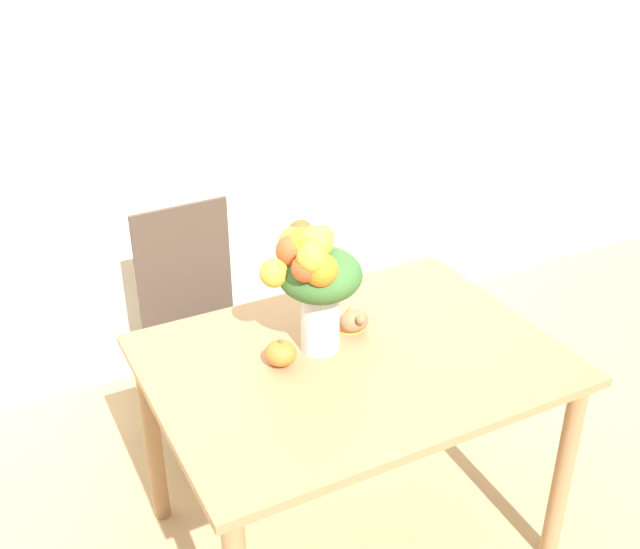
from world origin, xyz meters
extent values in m
plane|color=tan|center=(0.00, 0.00, 0.00)|extent=(12.00, 12.00, 0.00)
cube|color=silver|center=(0.00, 1.34, 1.35)|extent=(8.00, 0.06, 2.70)
cube|color=#9E754C|center=(0.00, 0.00, 0.75)|extent=(1.25, 0.92, 0.03)
cylinder|color=#9E754C|center=(0.57, -0.40, 0.37)|extent=(0.06, 0.06, 0.73)
cylinder|color=#9E754C|center=(-0.57, 0.40, 0.37)|extent=(0.06, 0.06, 0.73)
cylinder|color=#9E754C|center=(0.57, 0.40, 0.37)|extent=(0.06, 0.06, 0.73)
cylinder|color=silver|center=(-0.07, 0.09, 0.87)|extent=(0.12, 0.12, 0.21)
cylinder|color=silver|center=(-0.07, 0.09, 0.81)|extent=(0.11, 0.11, 0.10)
cylinder|color=#38662D|center=(-0.05, 0.09, 0.90)|extent=(0.01, 0.01, 0.26)
cylinder|color=#38662D|center=(-0.06, 0.11, 0.90)|extent=(0.01, 0.01, 0.26)
cylinder|color=#38662D|center=(-0.09, 0.10, 0.90)|extent=(0.01, 0.01, 0.26)
cylinder|color=#38662D|center=(-0.09, 0.07, 0.90)|extent=(0.01, 0.01, 0.26)
cylinder|color=#38662D|center=(-0.06, 0.06, 0.90)|extent=(0.01, 0.01, 0.26)
ellipsoid|color=#38662D|center=(-0.07, 0.09, 1.03)|extent=(0.26, 0.26, 0.15)
sphere|color=#D64C23|center=(-0.15, 0.12, 1.11)|extent=(0.10, 0.10, 0.10)
sphere|color=yellow|center=(-0.11, 0.00, 1.08)|extent=(0.07, 0.07, 0.07)
sphere|color=yellow|center=(-0.09, 0.07, 1.15)|extent=(0.10, 0.10, 0.10)
sphere|color=#AD9E33|center=(-0.11, 0.19, 1.11)|extent=(0.08, 0.08, 0.08)
sphere|color=orange|center=(-0.11, 0.00, 1.09)|extent=(0.10, 0.10, 0.10)
sphere|color=#AD9E33|center=(-0.15, 0.00, 1.14)|extent=(0.08, 0.08, 0.08)
sphere|color=#D64C23|center=(-0.16, 0.01, 1.10)|extent=(0.08, 0.08, 0.08)
sphere|color=#D64C23|center=(-0.07, 0.22, 1.11)|extent=(0.08, 0.08, 0.08)
sphere|color=#AD9E33|center=(-0.21, 0.11, 1.06)|extent=(0.09, 0.09, 0.09)
sphere|color=yellow|center=(-0.11, 0.12, 1.13)|extent=(0.10, 0.10, 0.10)
sphere|color=yellow|center=(-0.07, 0.10, 1.14)|extent=(0.08, 0.08, 0.08)
ellipsoid|color=orange|center=(-0.22, 0.07, 0.80)|extent=(0.10, 0.10, 0.08)
cylinder|color=brown|center=(-0.22, 0.07, 0.84)|extent=(0.01, 0.01, 0.02)
ellipsoid|color=#936642|center=(0.07, 0.12, 0.80)|extent=(0.10, 0.07, 0.08)
cone|color=orange|center=(0.07, 0.15, 0.81)|extent=(0.10, 0.10, 0.08)
sphere|color=#936642|center=(0.07, 0.08, 0.83)|extent=(0.03, 0.03, 0.03)
cube|color=#47382D|center=(-0.22, 0.76, 0.43)|extent=(0.44, 0.44, 0.02)
cylinder|color=#47382D|center=(-0.38, 0.58, 0.21)|extent=(0.04, 0.04, 0.42)
cylinder|color=#47382D|center=(-0.05, 0.60, 0.21)|extent=(0.04, 0.04, 0.42)
cylinder|color=#47382D|center=(-0.40, 0.92, 0.21)|extent=(0.04, 0.04, 0.42)
cylinder|color=#47382D|center=(-0.06, 0.94, 0.21)|extent=(0.04, 0.04, 0.42)
cube|color=#47382D|center=(-0.24, 0.96, 0.70)|extent=(0.40, 0.04, 0.52)
camera|label=1|loc=(-0.99, -1.67, 2.07)|focal=42.00mm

